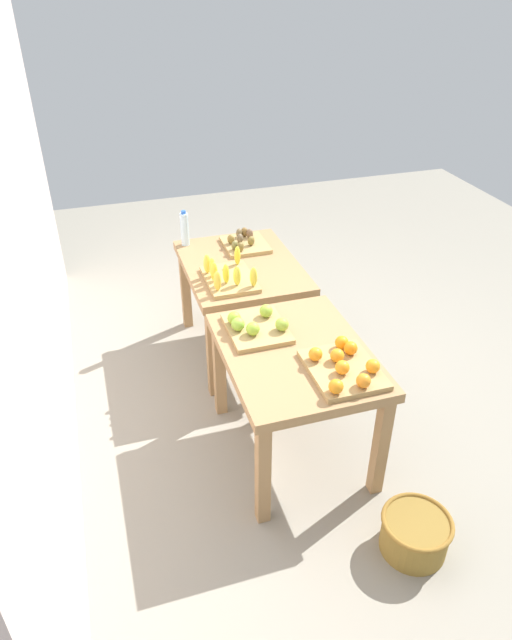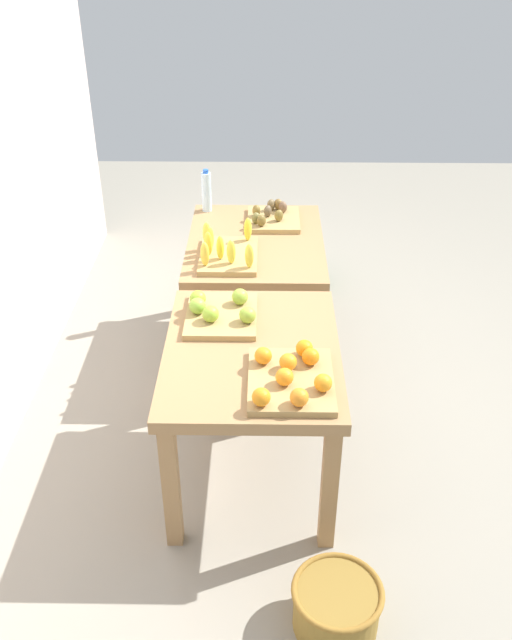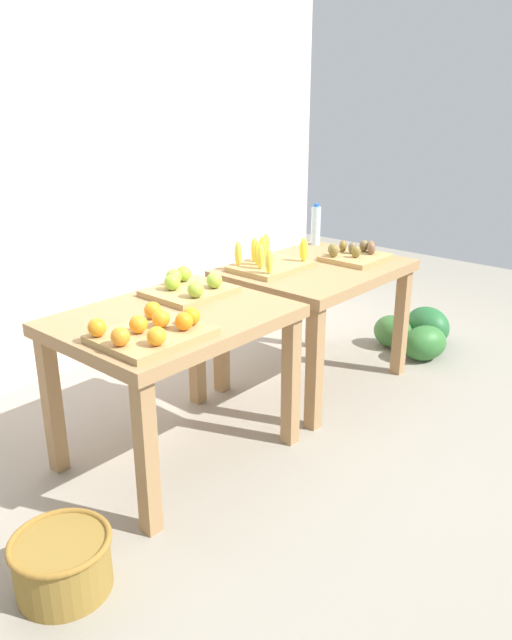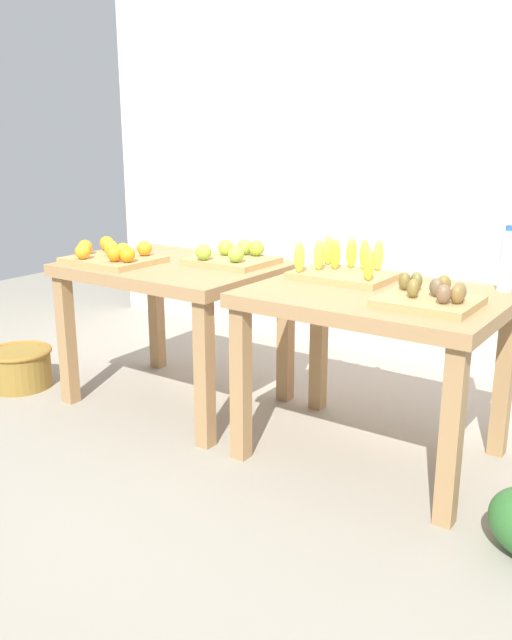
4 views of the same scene
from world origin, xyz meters
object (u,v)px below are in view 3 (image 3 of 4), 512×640
object	(u,v)px
display_table_left	(173,336)
orange_bin	(151,330)
banana_crate	(269,261)
water_bottle	(316,225)
watermelon_pile	(418,332)
kiwi_bin	(355,255)
wicker_basket	(62,562)
apple_bin	(189,287)
display_table_right	(315,283)

from	to	relation	value
display_table_left	orange_bin	size ratio (longest dim) A/B	2.33
banana_crate	water_bottle	size ratio (longest dim) A/B	1.61
orange_bin	watermelon_pile	xyz separation A→B (m)	(2.28, -0.08, -0.66)
banana_crate	kiwi_bin	xyz separation A→B (m)	(0.50, -0.26, -0.01)
kiwi_bin	watermelon_pile	size ratio (longest dim) A/B	0.55
wicker_basket	orange_bin	bearing A→B (deg)	16.40
water_bottle	watermelon_pile	distance (m)	1.05
kiwi_bin	wicker_basket	size ratio (longest dim) A/B	0.98
kiwi_bin	apple_bin	bearing A→B (deg)	167.24
water_bottle	wicker_basket	xyz separation A→B (m)	(-2.42, -0.67, -0.76)
apple_bin	display_table_right	bearing A→B (deg)	-10.25
display_table_left	apple_bin	size ratio (longest dim) A/B	2.60
display_table_right	apple_bin	bearing A→B (deg)	169.75
display_table_right	water_bottle	size ratio (longest dim) A/B	3.80
wicker_basket	banana_crate	bearing A→B (deg)	16.25
apple_bin	banana_crate	distance (m)	0.62
display_table_left	kiwi_bin	world-z (taller)	kiwi_bin
orange_bin	water_bottle	bearing A→B (deg)	15.10
watermelon_pile	kiwi_bin	bearing A→B (deg)	166.64
orange_bin	water_bottle	size ratio (longest dim) A/B	1.63
banana_crate	wicker_basket	distance (m)	1.94
display_table_left	wicker_basket	distance (m)	1.08
kiwi_bin	wicker_basket	distance (m)	2.36
orange_bin	apple_bin	world-z (taller)	apple_bin
kiwi_bin	wicker_basket	world-z (taller)	kiwi_bin
apple_bin	banana_crate	size ratio (longest dim) A/B	0.91
kiwi_bin	watermelon_pile	world-z (taller)	kiwi_bin
display_table_left	water_bottle	bearing A→B (deg)	11.61
watermelon_pile	apple_bin	bearing A→B (deg)	167.03
watermelon_pile	display_table_right	bearing A→B (deg)	164.44
kiwi_bin	water_bottle	distance (m)	0.46
banana_crate	kiwi_bin	size ratio (longest dim) A/B	1.22
water_bottle	wicker_basket	world-z (taller)	water_bottle
water_bottle	kiwi_bin	bearing A→B (deg)	-111.78
display_table_left	wicker_basket	xyz separation A→B (m)	(-0.87, -0.35, -0.52)
orange_bin	banana_crate	world-z (taller)	banana_crate
orange_bin	apple_bin	xyz separation A→B (m)	(0.51, 0.33, -0.00)
display_table_left	banana_crate	bearing A→B (deg)	10.33
display_table_right	kiwi_bin	world-z (taller)	kiwi_bin
banana_crate	display_table_right	bearing A→B (deg)	-33.19
watermelon_pile	display_table_left	bearing A→B (deg)	172.94
apple_bin	water_bottle	world-z (taller)	water_bottle
water_bottle	watermelon_pile	xyz separation A→B (m)	(0.47, -0.57, -0.75)
banana_crate	kiwi_bin	bearing A→B (deg)	-27.09
orange_bin	water_bottle	xyz separation A→B (m)	(1.81, 0.49, 0.09)
orange_bin	display_table_right	bearing A→B (deg)	7.03
display_table_left	kiwi_bin	size ratio (longest dim) A/B	2.89
display_table_right	wicker_basket	distance (m)	2.09
apple_bin	wicker_basket	distance (m)	1.40
orange_bin	apple_bin	bearing A→B (deg)	32.47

